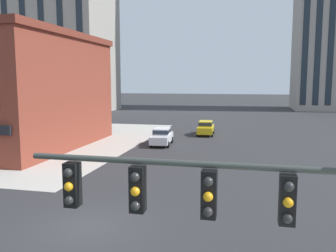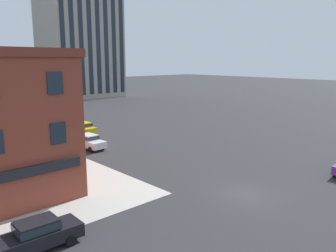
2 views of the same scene
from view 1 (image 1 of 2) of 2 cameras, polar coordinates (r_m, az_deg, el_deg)
name	(u,v)px [view 1 (image 1 of 2)]	position (r m, az deg, el deg)	size (l,w,h in m)	color
ground_plane	(89,226)	(16.83, -12.54, -15.35)	(320.00, 320.00, 0.00)	#2D2D30
sidewalk_far_corner	(1,139)	(43.77, -25.08, -1.87)	(32.00, 32.00, 0.02)	#B7B2A8
traffic_signal_main	(269,231)	(7.08, 15.82, -15.79)	(6.47, 2.09, 5.68)	#383D38
car_main_southbound_far	(206,127)	(42.57, 6.04, -0.21)	(2.05, 4.48, 1.68)	gold
car_cross_westbound	(162,136)	(35.79, -1.00, -1.59)	(2.16, 4.53, 1.68)	silver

